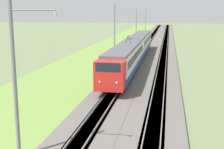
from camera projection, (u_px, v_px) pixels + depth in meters
ballast_main at (140, 55)px, 57.57m from camera, size 240.00×4.40×0.30m
ballast_adjacent at (164, 55)px, 56.80m from camera, size 240.00×4.40×0.30m
track_main at (140, 55)px, 57.57m from camera, size 240.00×1.57×0.45m
track_adjacent at (164, 55)px, 56.80m from camera, size 240.00×1.57×0.45m
grass_verge at (108, 54)px, 58.63m from camera, size 240.00×13.24×0.12m
passenger_train at (134, 49)px, 47.73m from camera, size 41.29×2.83×5.04m
catenary_mast_near at (15, 78)px, 16.35m from camera, size 0.22×2.56×9.11m
catenary_mast_mid at (115, 34)px, 45.92m from camera, size 0.22×2.56×9.16m
catenary_mast_far at (136, 27)px, 75.57m from camera, size 0.22×2.56×8.40m
catenary_mast_distant at (146, 21)px, 105.08m from camera, size 0.22×2.56×9.05m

